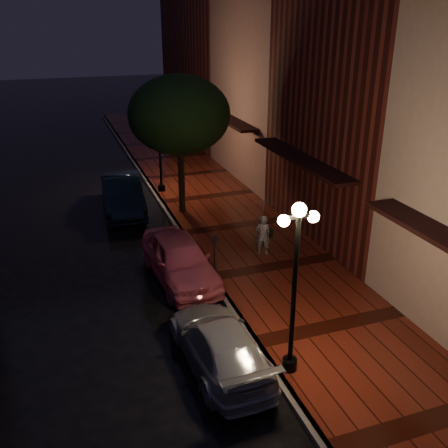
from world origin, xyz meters
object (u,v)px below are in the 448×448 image
object	(u,v)px
street_tree	(180,117)
streetlamp_far	(159,141)
navy_car	(122,194)
silver_car	(219,344)
streetlamp_near	(295,281)
parking_meter	(214,251)
pink_car	(180,259)
woman_with_umbrella	(264,219)

from	to	relation	value
street_tree	streetlamp_far	bearing A→B (deg)	94.91
streetlamp_far	navy_car	world-z (taller)	streetlamp_far
street_tree	silver_car	bearing A→B (deg)	-99.81
streetlamp_near	navy_car	distance (m)	12.63
parking_meter	pink_car	bearing A→B (deg)	-177.14
streetlamp_near	pink_car	size ratio (longest dim) A/B	1.00
street_tree	silver_car	distance (m)	10.86
pink_car	parking_meter	xyz separation A→B (m)	(1.10, -0.28, 0.25)
streetlamp_far	silver_car	world-z (taller)	streetlamp_far
streetlamp_near	silver_car	size ratio (longest dim) A/B	1.03
streetlamp_far	silver_car	xyz separation A→B (m)	(-1.49, -13.10, -1.99)
streetlamp_far	pink_car	size ratio (longest dim) A/B	1.00
street_tree	silver_car	xyz separation A→B (m)	(-1.74, -10.09, -3.64)
navy_car	parking_meter	bearing A→B (deg)	-71.64
streetlamp_near	parking_meter	size ratio (longest dim) A/B	3.14
streetlamp_near	pink_car	distance (m)	5.91
navy_car	silver_car	world-z (taller)	navy_car
navy_car	parking_meter	world-z (taller)	navy_car
pink_car	silver_car	distance (m)	4.56
streetlamp_far	pink_car	bearing A→B (deg)	-98.66
street_tree	pink_car	distance (m)	6.74
pink_car	woman_with_umbrella	xyz separation A→B (m)	(3.19, 0.55, 0.78)
pink_car	parking_meter	bearing A→B (deg)	-18.55
streetlamp_far	navy_car	bearing A→B (deg)	-141.60
silver_car	pink_car	bearing A→B (deg)	-94.50
silver_car	navy_car	bearing A→B (deg)	-89.00
woman_with_umbrella	parking_meter	size ratio (longest dim) A/B	1.50
street_tree	woman_with_umbrella	size ratio (longest dim) A/B	2.82
streetlamp_far	woman_with_umbrella	bearing A→B (deg)	-76.73
streetlamp_near	parking_meter	world-z (taller)	streetlamp_near
navy_car	silver_car	bearing A→B (deg)	-83.51
street_tree	parking_meter	distance (m)	6.69
woman_with_umbrella	streetlamp_near	bearing A→B (deg)	96.89
street_tree	pink_car	bearing A→B (deg)	-105.74
navy_car	streetlamp_near	bearing A→B (deg)	-76.93
silver_car	woman_with_umbrella	xyz separation A→B (m)	(3.37, 5.10, 0.90)
streetlamp_near	woman_with_umbrella	bearing A→B (deg)	72.56
streetlamp_near	parking_meter	bearing A→B (deg)	92.21
streetlamp_near	street_tree	size ratio (longest dim) A/B	0.74
pink_car	silver_car	world-z (taller)	pink_car
pink_car	parking_meter	distance (m)	1.16
streetlamp_near	pink_car	world-z (taller)	streetlamp_near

